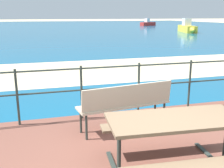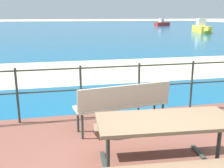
% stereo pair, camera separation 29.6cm
% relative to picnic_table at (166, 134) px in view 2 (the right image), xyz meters
% --- Properties ---
extents(sea_water, '(90.00, 90.00, 0.01)m').
position_rel_picnic_table_xyz_m(sea_water, '(-0.19, 39.84, -0.65)').
color(sea_water, '#145B84').
rests_on(sea_water, ground).
extents(beach_strip, '(54.02, 4.63, 0.01)m').
position_rel_picnic_table_xyz_m(beach_strip, '(-0.19, 7.12, -0.65)').
color(beach_strip, beige).
rests_on(beach_strip, ground).
extents(picnic_table, '(1.76, 1.54, 0.78)m').
position_rel_picnic_table_xyz_m(picnic_table, '(0.00, 0.00, 0.00)').
color(picnic_table, '#7A6047').
rests_on(picnic_table, patio_paving).
extents(park_bench, '(1.71, 0.65, 0.86)m').
position_rel_picnic_table_xyz_m(park_bench, '(-0.14, 1.48, -0.06)').
color(park_bench, '#BCAD93').
rests_on(park_bench, patio_paving).
extents(railing_fence, '(5.94, 0.04, 1.06)m').
position_rel_picnic_table_xyz_m(railing_fence, '(-0.19, 2.25, 0.06)').
color(railing_fence, '#2D3833').
rests_on(railing_fence, patio_paving).
extents(boat_near, '(2.46, 5.39, 1.60)m').
position_rel_picnic_table_xyz_m(boat_near, '(15.92, 26.26, -0.13)').
color(boat_near, yellow).
rests_on(boat_near, sea_water).
extents(boat_mid, '(3.76, 2.24, 1.33)m').
position_rel_picnic_table_xyz_m(boat_mid, '(19.14, 45.38, -0.23)').
color(boat_mid, red).
rests_on(boat_mid, sea_water).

